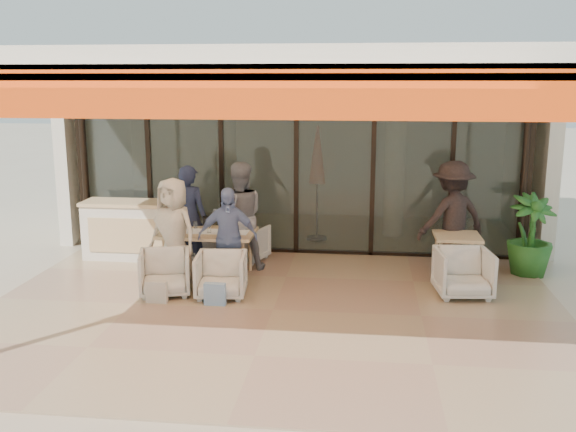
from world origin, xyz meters
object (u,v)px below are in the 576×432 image
(diner_grey, at_px, (239,217))
(side_chair, at_px, (463,271))
(diner_cream, at_px, (174,232))
(chair_far_left, at_px, (198,243))
(side_table, at_px, (457,242))
(chair_far_right, at_px, (245,242))
(chair_near_left, at_px, (165,271))
(chair_near_right, at_px, (221,273))
(potted_palm, at_px, (530,235))
(host_counter, at_px, (137,230))
(diner_periwinkle, at_px, (228,238))
(diner_navy, at_px, (189,217))
(dining_table, at_px, (207,235))
(standing_woman, at_px, (452,217))

(diner_grey, relative_size, side_chair, 2.31)
(diner_grey, distance_m, diner_cream, 1.23)
(chair_far_left, distance_m, side_table, 4.41)
(chair_far_right, distance_m, chair_near_left, 2.08)
(chair_near_right, bearing_deg, chair_near_left, 174.59)
(side_table, distance_m, side_chair, 0.79)
(diner_cream, relative_size, potted_palm, 1.26)
(chair_far_right, xyz_separation_m, side_table, (3.49, -0.71, 0.29))
(host_counter, bearing_deg, diner_periwinkle, -34.32)
(diner_navy, distance_m, diner_cream, 0.90)
(dining_table, bearing_deg, host_counter, 150.24)
(side_chair, height_order, potted_palm, potted_palm)
(chair_near_left, height_order, side_chair, side_chair)
(diner_navy, relative_size, diner_grey, 0.97)
(diner_navy, distance_m, standing_woman, 4.31)
(diner_periwinkle, relative_size, standing_woman, 0.84)
(dining_table, height_order, potted_palm, potted_palm)
(side_chair, bearing_deg, diner_cream, 172.72)
(potted_palm, bearing_deg, host_counter, 178.66)
(chair_far_left, height_order, standing_woman, standing_woman)
(side_chair, bearing_deg, diner_periwinkle, 172.53)
(host_counter, distance_m, diner_cream, 1.71)
(host_counter, xyz_separation_m, dining_table, (1.47, -0.84, 0.16))
(host_counter, relative_size, chair_near_right, 2.54)
(diner_navy, bearing_deg, chair_near_left, 103.45)
(side_table, xyz_separation_m, side_chair, (0.00, -0.75, -0.25))
(host_counter, relative_size, dining_table, 1.23)
(side_table, bearing_deg, dining_table, -176.59)
(chair_far_left, distance_m, chair_far_right, 0.84)
(potted_palm, bearing_deg, diner_navy, -177.47)
(dining_table, relative_size, chair_near_right, 2.06)
(chair_far_right, distance_m, side_chair, 3.79)
(diner_navy, height_order, diner_periwinkle, diner_navy)
(dining_table, bearing_deg, chair_near_left, -113.29)
(host_counter, bearing_deg, diner_cream, -50.71)
(diner_grey, bearing_deg, standing_woman, 166.18)
(diner_cream, height_order, side_chair, diner_cream)
(host_counter, distance_m, dining_table, 1.71)
(side_table, height_order, standing_woman, standing_woman)
(host_counter, height_order, side_table, host_counter)
(chair_far_right, height_order, standing_woman, standing_woman)
(chair_far_left, height_order, diner_cream, diner_cream)
(chair_near_left, distance_m, chair_near_right, 0.84)
(chair_near_right, relative_size, side_chair, 0.93)
(chair_far_left, height_order, diner_grey, diner_grey)
(standing_woman, bearing_deg, chair_far_left, -29.63)
(diner_navy, height_order, standing_woman, standing_woman)
(chair_near_left, bearing_deg, chair_near_right, -15.61)
(host_counter, xyz_separation_m, potted_palm, (6.60, -0.15, 0.13))
(chair_near_right, bearing_deg, diner_cream, 143.82)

